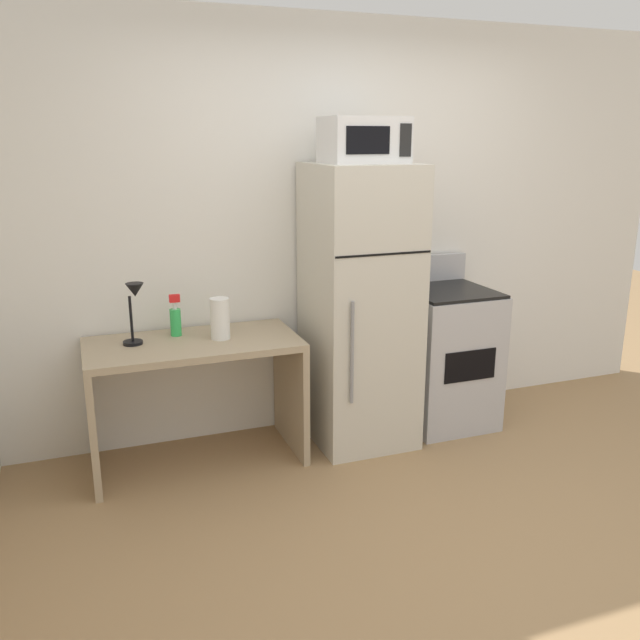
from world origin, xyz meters
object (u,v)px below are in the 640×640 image
Objects in this scene: desk at (195,378)px; paper_towel_roll at (220,319)px; spray_bottle at (175,319)px; refrigerator at (360,307)px; oven_range at (445,355)px; desk_lamp at (134,303)px; microwave at (364,140)px.

paper_towel_roll reaches higher than desk.
refrigerator is (1.10, -0.17, 0.02)m from spray_bottle.
oven_range reaches higher than desk.
desk is 0.56m from desk_lamp.
spray_bottle is 0.54× the size of microwave.
desk_lamp is (-0.30, 0.05, 0.46)m from desk.
oven_range reaches higher than spray_bottle.
microwave is (1.33, -0.09, 0.87)m from desk_lamp.
spray_bottle is at bearing 171.36° from refrigerator.
spray_bottle reaches higher than paper_towel_roll.
desk is 1.10× the size of oven_range.
microwave is (0.00, -0.02, 1.00)m from refrigerator.
oven_range is at bearing 0.48° from paper_towel_roll.
desk is at bearing -8.83° from desk_lamp.
paper_towel_roll is at bearing -6.46° from desk_lamp.
refrigerator reaches higher than paper_towel_roll.
desk_lamp reaches higher than desk.
paper_towel_roll is at bearing -179.52° from oven_range.
refrigerator reaches higher than spray_bottle.
spray_bottle reaches higher than desk.
spray_bottle is (-0.07, 0.15, 0.32)m from desk.
spray_bottle is at bearing 170.29° from microwave.
microwave is at bearing -89.69° from refrigerator.
paper_towel_roll is 0.87m from refrigerator.
desk is at bearing 178.86° from refrigerator.
desk_lamp is 1.60m from microwave.
microwave reaches higher than desk.
spray_bottle is 1.51m from microwave.
oven_range is at bearing -1.16° from desk_lamp.
desk is at bearing -179.76° from oven_range.
paper_towel_roll is 0.52× the size of microwave.
oven_range is (1.51, 0.01, -0.40)m from paper_towel_roll.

